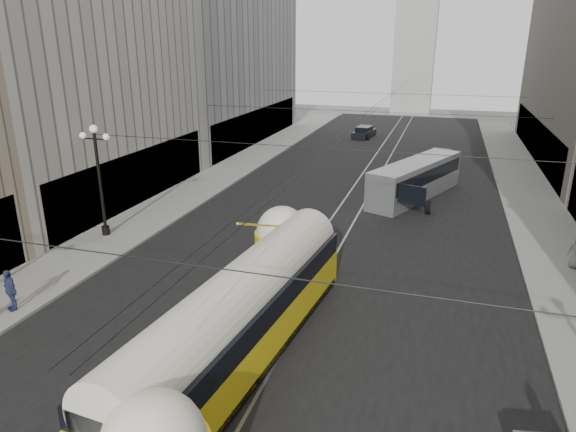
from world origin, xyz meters
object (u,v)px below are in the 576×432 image
Objects in this scene: pedestrian_sidewalk_left at (10,290)px; pedestrian_crossing_a at (105,396)px; streetcar at (241,314)px; city_bus at (416,178)px.

pedestrian_crossing_a is at bearing -5.53° from pedestrian_sidewalk_left.
streetcar reaches higher than pedestrian_sidewalk_left.
streetcar is 1.48× the size of city_bus.
streetcar reaches higher than city_bus.
pedestrian_crossing_a is 0.87× the size of pedestrian_sidewalk_left.
streetcar is 9.06× the size of pedestrian_sidewalk_left.
pedestrian_sidewalk_left is at bearing -123.99° from city_bus.
streetcar is at bearing -34.52° from pedestrian_crossing_a.
city_bus is at bearing -16.44° from pedestrian_crossing_a.
pedestrian_sidewalk_left is (-7.68, 4.31, 0.26)m from pedestrian_crossing_a.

